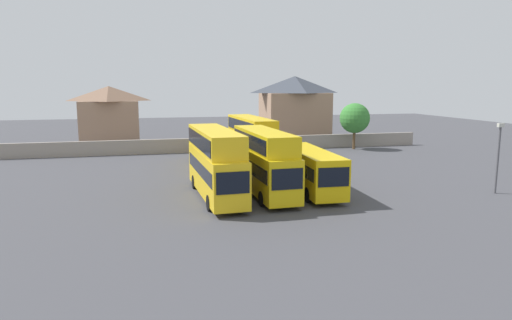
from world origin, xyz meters
TOP-DOWN VIEW (x-y plane):
  - ground at (0.00, 18.00)m, footprint 140.00×140.00m
  - depot_boundary_wall at (0.00, 23.76)m, footprint 56.00×0.50m
  - bus_1 at (-3.88, 0.01)m, footprint 2.87×11.52m
  - bus_2 at (-0.08, -0.02)m, footprint 2.74×10.66m
  - bus_3 at (3.70, 0.06)m, footprint 2.98×10.42m
  - bus_4 at (-2.71, 13.75)m, footprint 2.78×11.00m
  - bus_5 at (2.11, 13.48)m, footprint 2.98×11.96m
  - house_terrace_left at (-13.56, 33.62)m, footprint 8.18×6.60m
  - house_terrace_centre at (13.57, 33.25)m, footprint 10.00×7.60m
  - tree_left_of_lot at (18.05, 21.76)m, footprint 3.95×3.95m
  - lamp_post_lot_edge at (17.66, -4.00)m, footprint 0.50×0.24m

SIDE VIEW (x-z plane):
  - ground at x=0.00m, z-range 0.00..0.00m
  - depot_boundary_wall at x=0.00m, z-range 0.00..1.80m
  - bus_3 at x=3.70m, z-range 0.24..3.58m
  - bus_4 at x=-2.71m, z-range 0.25..3.79m
  - bus_2 at x=-0.08m, z-range 0.31..5.30m
  - bus_5 at x=2.11m, z-range 0.32..5.35m
  - bus_1 at x=-3.88m, z-range 0.32..5.47m
  - lamp_post_lot_edge at x=17.66m, z-range 0.44..5.97m
  - tree_left_of_lot at x=18.05m, z-range 1.06..7.15m
  - house_terrace_left at x=-13.56m, z-range 0.08..8.36m
  - house_terrace_centre at x=13.57m, z-range 0.09..9.86m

